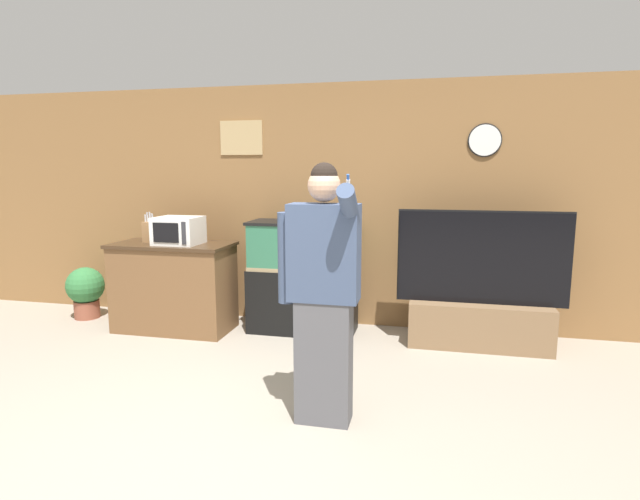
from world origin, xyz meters
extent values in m
plane|color=gray|center=(0.00, 0.00, 0.00)|extent=(18.00, 18.00, 0.00)
cube|color=olive|center=(0.00, 2.73, 1.30)|extent=(10.00, 0.06, 2.60)
cube|color=tan|center=(-0.90, 2.70, 2.04)|extent=(0.49, 0.02, 0.37)
cylinder|color=white|center=(1.67, 2.69, 1.99)|extent=(0.30, 0.03, 0.30)
cylinder|color=black|center=(1.67, 2.69, 1.99)|extent=(0.33, 0.01, 0.33)
cube|color=brown|center=(-1.46, 2.09, 0.45)|extent=(1.21, 0.58, 0.90)
cube|color=#3D2A19|center=(-1.46, 2.09, 0.92)|extent=(1.25, 0.62, 0.03)
cube|color=white|center=(-1.36, 2.06, 1.08)|extent=(0.45, 0.38, 0.28)
cube|color=black|center=(-1.40, 1.86, 1.08)|extent=(0.28, 0.01, 0.20)
cube|color=#2D2D33|center=(-1.20, 1.86, 1.08)|extent=(0.04, 0.01, 0.23)
cube|color=olive|center=(-1.73, 2.12, 1.04)|extent=(0.12, 0.10, 0.22)
cylinder|color=#B7B7BC|center=(-1.78, 2.12, 1.19)|extent=(0.02, 0.02, 0.08)
cylinder|color=#B7B7BC|center=(-1.75, 2.12, 1.19)|extent=(0.02, 0.02, 0.07)
cylinder|color=#B7B7BC|center=(-1.72, 2.12, 1.20)|extent=(0.02, 0.02, 0.09)
cylinder|color=#B7B7BC|center=(-1.69, 2.12, 1.19)|extent=(0.02, 0.02, 0.08)
cylinder|color=#B7B7BC|center=(-1.78, 2.16, 1.20)|extent=(0.02, 0.02, 0.10)
cylinder|color=#B7B7BC|center=(-1.75, 2.16, 1.20)|extent=(0.02, 0.02, 0.10)
cylinder|color=#B7B7BC|center=(-1.72, 2.16, 1.19)|extent=(0.02, 0.02, 0.09)
cube|color=black|center=(-0.12, 2.34, 0.33)|extent=(1.11, 0.50, 0.67)
cube|color=#937F5B|center=(-0.12, 2.34, 0.69)|extent=(1.08, 0.48, 0.04)
cube|color=#2D6B4C|center=(-0.12, 2.34, 0.92)|extent=(1.07, 0.48, 0.48)
cube|color=black|center=(-0.12, 2.34, 1.15)|extent=(1.11, 0.50, 0.03)
cube|color=brown|center=(1.66, 2.24, 0.22)|extent=(1.32, 0.40, 0.44)
cube|color=black|center=(1.66, 2.24, 0.87)|extent=(1.56, 0.05, 0.87)
cube|color=black|center=(1.66, 2.27, 0.87)|extent=(1.59, 0.01, 0.90)
cube|color=#515156|center=(0.51, 0.51, 0.42)|extent=(0.37, 0.21, 0.85)
cube|color=#3D4C6B|center=(0.51, 0.51, 1.16)|extent=(0.46, 0.22, 0.63)
sphere|color=tan|center=(0.51, 0.51, 1.60)|extent=(0.21, 0.21, 0.21)
sphere|color=black|center=(0.51, 0.51, 1.66)|extent=(0.17, 0.17, 0.17)
cylinder|color=#3D4C6B|center=(0.26, 0.51, 1.12)|extent=(0.12, 0.12, 0.60)
cylinder|color=#3D4C6B|center=(0.69, 0.37, 1.48)|extent=(0.11, 0.33, 0.28)
cylinder|color=white|center=(0.69, 0.35, 1.59)|extent=(0.02, 0.06, 0.11)
cylinder|color=#2856B2|center=(0.69, 0.33, 1.65)|extent=(0.02, 0.03, 0.05)
cylinder|color=brown|center=(-2.68, 2.25, 0.10)|extent=(0.28, 0.28, 0.20)
sphere|color=#33753D|center=(-2.68, 2.25, 0.38)|extent=(0.42, 0.42, 0.42)
camera|label=1|loc=(1.18, -2.61, 1.70)|focal=28.00mm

